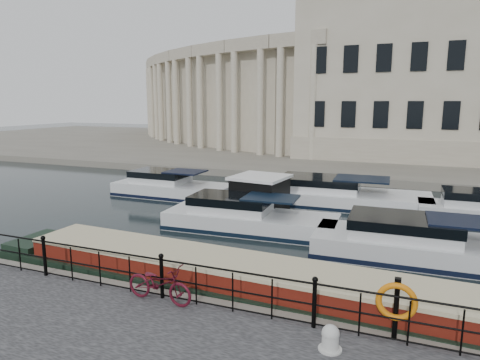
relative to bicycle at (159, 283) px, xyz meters
The scene contains 10 objects.
ground_plane 2.68m from the bicycle, 91.43° to the left, with size 160.00×160.00×0.00m, color black.
far_bank 41.47m from the bicycle, 90.09° to the left, with size 120.00×42.00×0.55m, color #6B665B.
railing 0.27m from the bicycle, 105.97° to the left, with size 24.14×0.14×1.22m.
civic_building 37.67m from the bicycle, 91.63° to the left, with size 53.55×31.84×16.85m.
bicycle is the anchor object (origin of this frame).
mooring_bollard 4.49m from the bicycle, ahead, with size 0.49×0.49×0.55m.
life_ring_post 5.69m from the bicycle, ahead, with size 0.86×0.22×1.40m.
narrowboat 2.22m from the bicycle, 61.59° to the left, with size 16.39×2.80×1.59m.
harbour_hut 10.34m from the bicycle, 94.70° to the left, with size 3.66×3.18×2.21m.
cabin_cruisers 11.61m from the bicycle, 80.30° to the left, with size 24.18×10.44×1.99m.
Camera 1 is at (5.76, -11.22, 5.62)m, focal length 32.00 mm.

